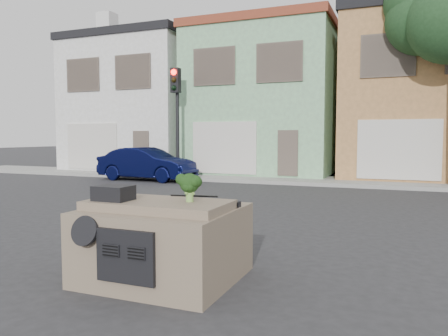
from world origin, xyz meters
The scene contains 11 objects.
ground_plane centered at (0.00, 0.00, 0.00)m, with size 120.00×120.00×0.00m, color #303033.
sidewalk centered at (0.00, 10.50, 0.07)m, with size 40.00×3.00×0.15m, color gray.
townhouse_white centered at (-11.00, 14.50, 3.77)m, with size 7.20×8.20×7.55m, color white.
townhouse_mint centered at (-3.50, 14.50, 3.77)m, with size 7.20×8.20×7.55m, color #8AC28F.
townhouse_tan centered at (4.00, 14.50, 3.77)m, with size 7.20×8.20×7.55m, color #B7814C.
navy_sedan centered at (-7.52, 8.57, 0.00)m, with size 1.56×4.48×1.48m, color black.
traffic_signal centered at (-6.50, 9.50, 2.55)m, with size 0.40×0.40×5.10m, color black.
car_dashboard centered at (0.00, -3.00, 0.56)m, with size 2.00×1.80×1.12m, color #7B6955.
instrument_hump centered at (-0.58, -3.35, 1.22)m, with size 0.48×0.38×0.20m, color black.
wiper_arm centered at (0.28, -2.62, 1.13)m, with size 0.70×0.03×0.02m, color black.
broccoli centered at (0.43, -3.07, 1.31)m, with size 0.32×0.32×0.39m, color black.
Camera 1 is at (3.02, -8.24, 1.99)m, focal length 35.00 mm.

